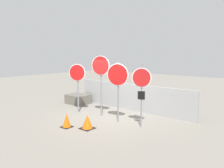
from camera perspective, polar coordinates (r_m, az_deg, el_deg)
ground_plane at (r=9.57m, az=-0.70°, el=-8.81°), size 40.00×40.00×0.00m
fence_back at (r=10.71m, az=5.08°, el=-3.45°), size 6.41×0.12×1.30m
stop_sign_0 at (r=10.21m, az=-9.04°, el=1.75°), size 0.71×0.38×2.28m
stop_sign_1 at (r=9.51m, az=-2.97°, el=3.22°), size 0.82×0.26×2.67m
stop_sign_2 at (r=8.62m, az=1.50°, el=1.46°), size 0.86×0.28×2.43m
stop_sign_3 at (r=8.09m, az=7.72°, el=0.30°), size 0.69×0.27×2.36m
traffic_cone_0 at (r=8.50m, az=-11.76°, el=-9.28°), size 0.38×0.38×0.54m
traffic_cone_1 at (r=8.23m, az=-6.47°, el=-9.77°), size 0.47×0.47×0.53m
storage_crate at (r=12.30m, az=-8.88°, el=-3.90°), size 1.19×0.94×0.51m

